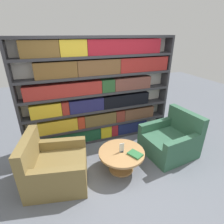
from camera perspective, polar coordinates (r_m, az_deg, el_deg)
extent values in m
plane|color=slate|center=(3.17, 4.89, -21.82)|extent=(14.00, 14.00, 0.00)
cube|color=silver|center=(3.85, -4.47, 6.78)|extent=(3.24, 0.05, 2.24)
cube|color=#333338|center=(3.65, -28.69, 2.74)|extent=(0.05, 0.30, 2.24)
cube|color=#333338|center=(4.44, 16.44, 8.26)|extent=(0.05, 0.30, 2.24)
cube|color=#333338|center=(4.21, -3.49, -8.07)|extent=(3.14, 0.30, 0.05)
cube|color=#333338|center=(4.03, -3.62, -3.90)|extent=(3.14, 0.30, 0.05)
cube|color=#333338|center=(3.87, -3.77, 0.98)|extent=(3.14, 0.30, 0.05)
cube|color=#333338|center=(3.74, -3.92, 6.24)|extent=(3.14, 0.30, 0.05)
cube|color=#333338|center=(3.64, -4.10, 11.84)|extent=(3.14, 0.30, 0.05)
cube|color=#333338|center=(3.57, -4.28, 17.70)|extent=(3.14, 0.30, 0.05)
cube|color=#333338|center=(3.55, -4.47, 23.30)|extent=(3.14, 0.30, 0.05)
cube|color=#194A2E|center=(3.99, -14.56, -8.19)|extent=(1.51, 0.20, 0.28)
cube|color=gold|center=(4.13, -2.23, -6.11)|extent=(0.25, 0.20, 0.28)
cube|color=maroon|center=(4.19, 0.53, -5.60)|extent=(0.15, 0.20, 0.28)
cube|color=#1A2250|center=(4.35, 6.23, -4.50)|extent=(0.76, 0.20, 0.28)
cube|color=gold|center=(3.81, -17.15, -4.12)|extent=(0.78, 0.20, 0.27)
cube|color=#B6381F|center=(3.85, -10.20, -3.06)|extent=(0.15, 0.20, 0.27)
cube|color=brown|center=(3.93, -3.93, -2.07)|extent=(0.71, 0.20, 0.27)
cube|color=maroon|center=(4.07, 2.38, -1.04)|extent=(0.21, 0.20, 0.27)
cube|color=brown|center=(4.27, 8.43, -0.05)|extent=(0.75, 0.20, 0.27)
cube|color=gold|center=(3.66, -20.76, 0.61)|extent=(0.58, 0.20, 0.27)
cube|color=maroon|center=(3.66, -15.04, 1.44)|extent=(0.14, 0.20, 0.27)
cube|color=navy|center=(3.72, -8.38, 2.40)|extent=(0.72, 0.20, 0.27)
cube|color=black|center=(3.98, 4.45, 4.13)|extent=(1.08, 0.20, 0.27)
cube|color=maroon|center=(3.54, -15.32, 7.03)|extent=(1.48, 0.20, 0.26)
cube|color=#28542C|center=(3.71, -1.53, 8.70)|extent=(0.28, 0.20, 0.26)
cube|color=brown|center=(3.93, 6.45, 9.44)|extent=(0.84, 0.20, 0.26)
cube|color=brown|center=(3.44, -17.86, 12.97)|extent=(0.76, 0.20, 0.30)
cube|color=brown|center=(3.57, -4.35, 14.43)|extent=(0.86, 0.20, 0.30)
cube|color=maroon|center=(3.96, 10.11, 15.14)|extent=(1.12, 0.20, 0.30)
cube|color=brown|center=(3.39, -22.63, 18.50)|extent=(0.64, 0.20, 0.29)
cube|color=gold|center=(3.43, -12.61, 19.75)|extent=(0.48, 0.20, 0.29)
cube|color=maroon|center=(3.72, 4.16, 20.57)|extent=(1.54, 0.20, 0.29)
cube|color=olive|center=(3.18, -17.12, -17.97)|extent=(1.09, 1.05, 0.40)
cube|color=olive|center=(3.02, -25.71, -11.71)|extent=(0.32, 0.88, 0.47)
cube|color=olive|center=(2.71, -17.42, -18.83)|extent=(0.80, 0.28, 0.17)
cube|color=olive|center=(3.29, -15.68, -9.87)|extent=(0.80, 0.28, 0.17)
cube|color=#336047|center=(3.82, 17.84, -10.03)|extent=(1.01, 0.96, 0.40)
cube|color=#336047|center=(3.87, 22.92, -2.95)|extent=(0.23, 0.88, 0.47)
cube|color=#336047|center=(3.87, 13.86, -4.15)|extent=(0.80, 0.20, 0.17)
cube|color=#336047|center=(3.42, 21.89, -9.43)|extent=(0.80, 0.20, 0.17)
cylinder|color=#AD7F4C|center=(3.28, 3.07, -15.74)|extent=(0.15, 0.15, 0.34)
cylinder|color=#AD7F4C|center=(3.39, 3.01, -17.76)|extent=(0.45, 0.45, 0.03)
cylinder|color=#AD7F4C|center=(3.16, 3.15, -13.09)|extent=(0.81, 0.81, 0.04)
cube|color=black|center=(3.15, 3.16, -12.73)|extent=(0.05, 0.06, 0.01)
cube|color=silver|center=(3.10, 3.20, -11.52)|extent=(0.09, 0.01, 0.17)
cube|color=#2D703D|center=(3.09, 7.57, -13.50)|extent=(0.25, 0.28, 0.03)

